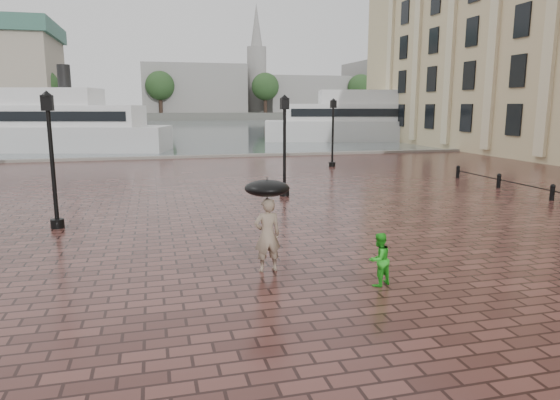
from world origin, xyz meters
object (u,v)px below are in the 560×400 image
(street_lamps, at_px, (179,141))
(ferry_far, at_px, (369,120))
(adult_pedestrian, at_px, (267,235))
(child_pedestrian, at_px, (379,259))
(ferry_near, at_px, (37,126))

(street_lamps, distance_m, ferry_far, 37.27)
(ferry_far, bearing_deg, adult_pedestrian, -103.44)
(child_pedestrian, distance_m, ferry_near, 42.07)
(child_pedestrian, height_order, ferry_far, ferry_far)
(street_lamps, relative_size, child_pedestrian, 17.35)
(ferry_near, xyz_separation_m, ferry_far, (34.60, 4.97, 0.09))
(adult_pedestrian, bearing_deg, ferry_near, -75.73)
(adult_pedestrian, distance_m, ferry_near, 39.79)
(street_lamps, height_order, child_pedestrian, street_lamps)
(ferry_near, bearing_deg, street_lamps, -50.41)
(adult_pedestrian, height_order, ferry_far, ferry_far)
(street_lamps, xyz_separation_m, ferry_near, (-11.25, 24.08, -0.04))
(street_lamps, height_order, ferry_far, ferry_far)
(street_lamps, relative_size, ferry_near, 0.90)
(adult_pedestrian, bearing_deg, child_pedestrian, 140.06)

